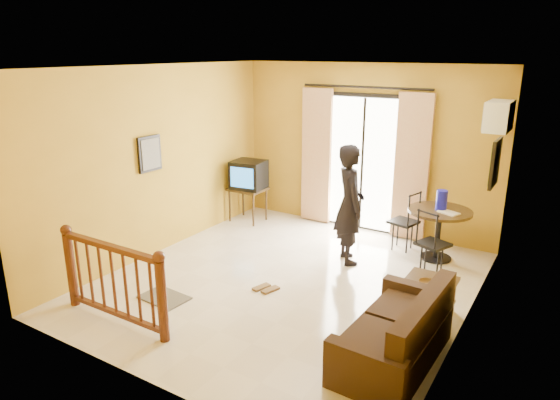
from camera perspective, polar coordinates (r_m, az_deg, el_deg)
The scene contains 19 objects.
ground at distance 6.81m, azimuth 0.86°, elevation -9.32°, with size 5.00×5.00×0.00m, color beige.
room_shell at distance 6.24m, azimuth 0.93°, elevation 4.84°, with size 5.00×5.00×5.00m.
balcony_door at distance 8.49m, azimuth 9.40°, elevation 4.28°, with size 2.25×0.14×2.46m.
tv_table at distance 8.98m, azimuth -3.70°, elevation 0.91°, with size 0.62×0.52×0.62m.
television at distance 8.87m, azimuth -3.60°, elevation 2.91°, with size 0.61×0.57×0.50m.
picture_left at distance 7.49m, azimuth -14.66°, elevation 5.13°, with size 0.05×0.42×0.52m.
dining_table at distance 7.65m, azimuth 17.73°, elevation -2.21°, with size 0.92×0.92×0.77m.
water_jug at distance 7.55m, azimuth 17.99°, elevation -0.04°, with size 0.16×0.16×0.30m, color #1213A9.
serving_tray at distance 7.48m, azimuth 18.71°, elevation -1.38°, with size 0.28×0.18×0.02m, color beige.
dining_chairs at distance 7.69m, azimuth 15.15°, elevation -6.73°, with size 1.14×1.18×0.95m.
air_conditioner at distance 7.32m, azimuth 23.69°, elevation 8.78°, with size 0.31×0.60×0.40m.
botanical_print at distance 6.75m, azimuth 23.37°, elevation 3.90°, with size 0.05×0.50×0.60m.
coffee_table at distance 5.96m, azimuth 16.12°, elevation -10.88°, with size 0.56×1.00×0.44m.
bowl at distance 5.94m, azimuth 16.45°, elevation -9.11°, with size 0.19×0.19×0.06m, color brown.
sofa at distance 5.22m, azimuth 13.33°, elevation -14.97°, with size 0.81×1.64×0.77m.
standing_person at distance 7.21m, azimuth 7.96°, elevation -0.51°, with size 0.63×0.42×1.74m, color black.
stair_balustrade at distance 5.95m, azimuth -18.57°, elevation -8.28°, with size 1.63×0.13×1.04m.
doormat at distance 6.55m, azimuth -13.09°, elevation -10.81°, with size 0.60×0.40×0.02m, color #5B5749.
sandals at distance 6.60m, azimuth -1.63°, elevation -10.08°, with size 0.31×0.27×0.03m.
Camera 1 is at (3.13, -5.24, 3.01)m, focal length 32.00 mm.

